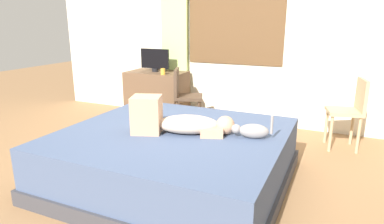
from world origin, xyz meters
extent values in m
plane|color=olive|center=(0.00, 0.00, 0.00)|extent=(16.00, 16.00, 0.00)
cube|color=beige|center=(0.00, 2.35, 1.45)|extent=(6.40, 0.12, 2.90)
cube|color=brown|center=(-0.02, 2.28, 1.43)|extent=(1.43, 0.02, 1.10)
cube|color=white|center=(-0.02, 2.28, 1.43)|extent=(1.35, 0.02, 1.02)
cube|color=#38383D|center=(0.10, 0.10, 0.07)|extent=(2.07, 1.93, 0.14)
cube|color=#425170|center=(0.10, 0.10, 0.33)|extent=(2.01, 1.87, 0.37)
ellipsoid|color=#CCB299|center=(0.24, 0.12, 0.60)|extent=(0.61, 0.43, 0.17)
sphere|color=tan|center=(0.56, 0.23, 0.60)|extent=(0.17, 0.17, 0.17)
cube|color=tan|center=(-0.12, -0.01, 0.68)|extent=(0.33, 0.31, 0.34)
cube|color=tan|center=(0.45, 0.19, 0.55)|extent=(0.28, 0.33, 0.08)
ellipsoid|color=gray|center=(0.82, 0.23, 0.58)|extent=(0.28, 0.17, 0.13)
sphere|color=gray|center=(0.67, 0.20, 0.59)|extent=(0.08, 0.08, 0.08)
cylinder|color=gray|center=(0.97, 0.27, 0.64)|extent=(0.03, 0.03, 0.16)
cube|color=brown|center=(-1.16, 1.95, 0.37)|extent=(0.90, 0.56, 0.74)
cylinder|color=black|center=(-1.18, 1.95, 0.77)|extent=(0.10, 0.10, 0.05)
cube|color=black|center=(-1.18, 1.95, 0.94)|extent=(0.48, 0.03, 0.30)
cylinder|color=gold|center=(-0.93, 1.76, 0.78)|extent=(0.07, 0.07, 0.09)
cylinder|color=#4C3828|center=(-0.39, 1.87, 0.22)|extent=(0.04, 0.04, 0.44)
cylinder|color=#4C3828|center=(-0.28, 1.58, 0.22)|extent=(0.04, 0.04, 0.44)
cylinder|color=#4C3828|center=(-0.67, 1.76, 0.22)|extent=(0.04, 0.04, 0.44)
cylinder|color=#4C3828|center=(-0.56, 1.47, 0.22)|extent=(0.04, 0.04, 0.44)
cube|color=#4C3828|center=(-0.48, 1.67, 0.46)|extent=(0.49, 0.49, 0.04)
cube|color=#4C3828|center=(-0.63, 1.61, 0.67)|extent=(0.17, 0.37, 0.38)
cylinder|color=tan|center=(1.43, 1.55, 0.22)|extent=(0.04, 0.04, 0.44)
cylinder|color=tan|center=(1.36, 1.85, 0.22)|extent=(0.04, 0.04, 0.44)
cylinder|color=tan|center=(1.73, 1.62, 0.22)|extent=(0.04, 0.04, 0.44)
cylinder|color=tan|center=(1.66, 1.91, 0.22)|extent=(0.04, 0.04, 0.44)
cube|color=tan|center=(1.54, 1.73, 0.46)|extent=(0.45, 0.45, 0.04)
cube|color=tan|center=(1.71, 1.77, 0.67)|extent=(0.12, 0.38, 0.38)
cube|color=#ADCC75|center=(-0.98, 2.23, 1.21)|extent=(0.44, 0.06, 2.41)
camera|label=1|loc=(1.48, -2.52, 1.52)|focal=31.23mm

